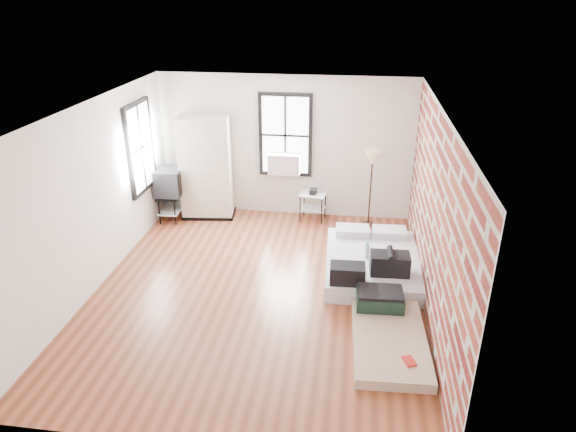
# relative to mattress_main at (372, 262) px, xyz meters

# --- Properties ---
(ground) EXTENTS (6.00, 6.00, 0.00)m
(ground) POSITION_rel_mattress_main_xyz_m (-1.75, -0.79, -0.18)
(ground) COLOR brown
(ground) RESTS_ON ground
(room_shell) EXTENTS (5.02, 6.02, 2.80)m
(room_shell) POSITION_rel_mattress_main_xyz_m (-1.51, -0.43, 1.56)
(room_shell) COLOR silver
(room_shell) RESTS_ON ground
(mattress_main) EXTENTS (1.59, 2.11, 0.66)m
(mattress_main) POSITION_rel_mattress_main_xyz_m (0.00, 0.00, 0.00)
(mattress_main) COLOR silver
(mattress_main) RESTS_ON ground
(mattress_bare) EXTENTS (1.02, 1.83, 0.39)m
(mattress_bare) POSITION_rel_mattress_main_xyz_m (0.18, -1.67, -0.06)
(mattress_bare) COLOR #C1AC8B
(mattress_bare) RESTS_ON ground
(wardrobe) EXTENTS (1.09, 0.71, 2.04)m
(wardrobe) POSITION_rel_mattress_main_xyz_m (-3.28, 1.86, 0.84)
(wardrobe) COLOR black
(wardrobe) RESTS_ON ground
(side_table) EXTENTS (0.54, 0.46, 0.66)m
(side_table) POSITION_rel_mattress_main_xyz_m (-1.16, 1.93, 0.26)
(side_table) COLOR black
(side_table) RESTS_ON ground
(floor_lamp) EXTENTS (0.32, 0.32, 1.51)m
(floor_lamp) POSITION_rel_mattress_main_xyz_m (-0.05, 1.86, 1.11)
(floor_lamp) COLOR black
(floor_lamp) RESTS_ON ground
(tv_stand) EXTENTS (0.54, 0.76, 1.05)m
(tv_stand) POSITION_rel_mattress_main_xyz_m (-3.96, 1.61, 0.57)
(tv_stand) COLOR black
(tv_stand) RESTS_ON ground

